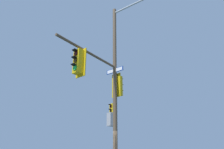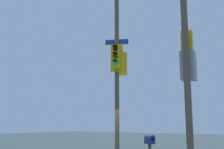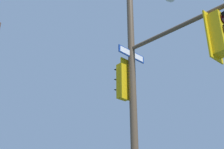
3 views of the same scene
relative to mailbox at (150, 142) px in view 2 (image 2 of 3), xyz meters
The scene contains 3 objects.
main_signal_pole_assembly 4.72m from the mailbox, 10.34° to the right, with size 3.12×5.07×9.76m.
secondary_pole_assembly 4.20m from the mailbox, 141.34° to the left, with size 0.57×0.81×7.39m.
mailbox is the anchor object (origin of this frame).
Camera 2 is at (-7.65, 10.19, 1.88)m, focal length 44.71 mm.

